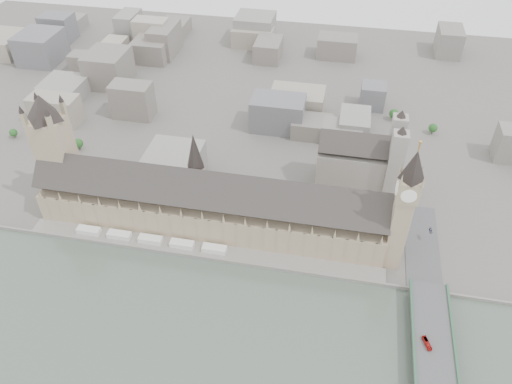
% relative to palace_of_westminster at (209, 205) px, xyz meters
% --- Properties ---
extents(ground, '(900.00, 900.00, 0.00)m').
position_rel_palace_of_westminster_xyz_m(ground, '(0.00, -19.70, -22.71)').
color(ground, '#595651').
rests_on(ground, ground).
extents(embankment_wall, '(600.00, 1.50, 3.00)m').
position_rel_palace_of_westminster_xyz_m(embankment_wall, '(0.00, -34.70, -21.21)').
color(embankment_wall, gray).
rests_on(embankment_wall, ground).
extents(river_terrace, '(270.00, 15.00, 2.00)m').
position_rel_palace_of_westminster_xyz_m(river_terrace, '(0.00, -27.20, -21.71)').
color(river_terrace, gray).
rests_on(river_terrace, ground).
extents(terrace_tents, '(118.00, 7.00, 4.00)m').
position_rel_palace_of_westminster_xyz_m(terrace_tents, '(-40.00, -26.70, -18.71)').
color(terrace_tents, white).
rests_on(terrace_tents, river_terrace).
extents(palace_of_westminster, '(265.00, 40.73, 55.44)m').
position_rel_palace_of_westminster_xyz_m(palace_of_westminster, '(0.00, 0.00, 0.00)').
color(palace_of_westminster, gray).
rests_on(palace_of_westminster, ground).
extents(elizabeth_tower, '(17.00, 17.00, 107.50)m').
position_rel_palace_of_westminster_xyz_m(elizabeth_tower, '(138.00, -11.70, 35.38)').
color(elizabeth_tower, gray).
rests_on(elizabeth_tower, ground).
extents(victoria_tower, '(30.00, 30.00, 100.00)m').
position_rel_palace_of_westminster_xyz_m(victoria_tower, '(-122.00, 6.30, 32.50)').
color(victoria_tower, gray).
rests_on(victoria_tower, ground).
extents(central_tower, '(13.00, 13.00, 48.00)m').
position_rel_palace_of_westminster_xyz_m(central_tower, '(-10.00, 6.30, 35.21)').
color(central_tower, gray).
rests_on(central_tower, ground).
extents(westminster_abbey, '(68.00, 36.00, 64.00)m').
position_rel_palace_of_westminster_xyz_m(westminster_abbey, '(110.92, 75.30, 2.38)').
color(westminster_abbey, gray).
rests_on(westminster_abbey, ground).
extents(city_skyline_inland, '(720.00, 360.00, 38.00)m').
position_rel_palace_of_westminster_xyz_m(city_skyline_inland, '(0.00, 225.30, -3.71)').
color(city_skyline_inland, gray).
rests_on(city_skyline_inland, ground).
extents(park_trees, '(110.00, 30.00, 15.00)m').
position_rel_palace_of_westminster_xyz_m(park_trees, '(-10.00, 40.30, -15.21)').
color(park_trees, '#1A4A1A').
rests_on(park_trees, ground).
extents(red_bus_north, '(5.59, 10.05, 2.75)m').
position_rel_palace_of_westminster_xyz_m(red_bus_north, '(157.57, -83.80, -11.08)').
color(red_bus_north, red).
rests_on(red_bus_north, westminster_bridge).
extents(car_approach, '(2.64, 5.55, 1.56)m').
position_rel_palace_of_westminster_xyz_m(car_approach, '(166.68, 16.56, -11.67)').
color(car_approach, gray).
rests_on(car_approach, westminster_bridge).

